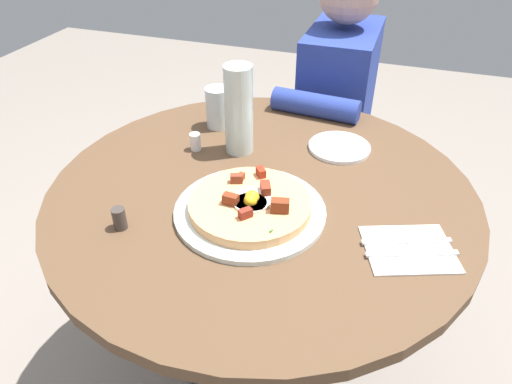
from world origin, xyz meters
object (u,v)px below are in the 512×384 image
(pepper_shaker, at_px, (119,218))
(pizza_plate, at_px, (250,211))
(water_bottle, at_px, (239,110))
(salt_shaker, at_px, (195,142))
(dining_table, at_px, (261,243))
(knife, at_px, (412,254))
(fork, at_px, (407,241))
(bread_plate, at_px, (339,147))
(breakfast_pizza, at_px, (250,204))
(person_seated, at_px, (332,144))
(water_glass, at_px, (218,108))

(pepper_shaker, bearing_deg, pizza_plate, -60.92)
(water_bottle, height_order, salt_shaker, water_bottle)
(salt_shaker, height_order, pepper_shaker, pepper_shaker)
(water_bottle, bearing_deg, dining_table, -142.74)
(salt_shaker, bearing_deg, knife, -112.64)
(pizza_plate, bearing_deg, fork, -88.81)
(dining_table, distance_m, water_bottle, 0.34)
(pizza_plate, bearing_deg, bread_plate, -21.83)
(dining_table, distance_m, pepper_shaker, 0.39)
(knife, bearing_deg, breakfast_pizza, -25.25)
(knife, bearing_deg, water_bottle, -51.35)
(breakfast_pizza, bearing_deg, fork, -88.85)
(bread_plate, relative_size, knife, 0.90)
(dining_table, relative_size, person_seated, 0.88)
(breakfast_pizza, relative_size, water_bottle, 1.15)
(dining_table, bearing_deg, person_seated, -4.78)
(breakfast_pizza, bearing_deg, pizza_plate, 106.39)
(dining_table, height_order, water_glass, water_glass)
(person_seated, relative_size, bread_plate, 7.01)
(water_bottle, bearing_deg, knife, -120.66)
(breakfast_pizza, xyz_separation_m, knife, (-0.03, -0.34, -0.02))
(breakfast_pizza, height_order, pepper_shaker, breakfast_pizza)
(dining_table, height_order, fork, fork)
(fork, bearing_deg, bread_plate, -79.81)
(pepper_shaker, bearing_deg, person_seated, -17.42)
(breakfast_pizza, height_order, knife, breakfast_pizza)
(person_seated, bearing_deg, pepper_shaker, 162.58)
(bread_plate, bearing_deg, pizza_plate, 158.17)
(person_seated, height_order, salt_shaker, person_seated)
(bread_plate, height_order, knife, bread_plate)
(salt_shaker, bearing_deg, water_bottle, -73.07)
(pizza_plate, height_order, bread_plate, pizza_plate)
(salt_shaker, bearing_deg, pizza_plate, -132.93)
(dining_table, bearing_deg, fork, -105.95)
(person_seated, distance_m, water_bottle, 0.67)
(person_seated, height_order, pepper_shaker, person_seated)
(salt_shaker, relative_size, pepper_shaker, 0.95)
(pizza_plate, bearing_deg, water_bottle, 25.13)
(breakfast_pizza, bearing_deg, bread_plate, -21.72)
(dining_table, height_order, knife, knife)
(pizza_plate, relative_size, knife, 1.82)
(pizza_plate, bearing_deg, knife, -94.51)
(salt_shaker, bearing_deg, pepper_shaker, 177.73)
(fork, bearing_deg, dining_table, -36.64)
(person_seated, height_order, fork, person_seated)
(pepper_shaker, bearing_deg, bread_plate, -38.61)
(bread_plate, relative_size, fork, 0.90)
(fork, xyz_separation_m, water_bottle, (0.24, 0.44, 0.11))
(salt_shaker, xyz_separation_m, pepper_shaker, (-0.34, 0.01, 0.00))
(person_seated, distance_m, fork, 0.86)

